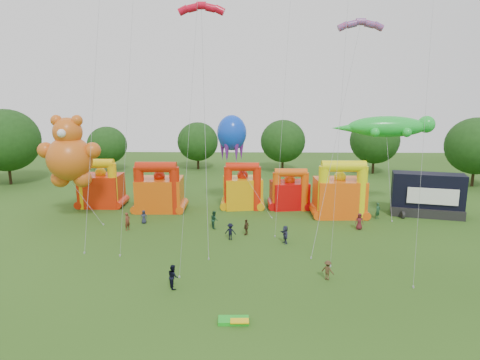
{
  "coord_description": "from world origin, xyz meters",
  "views": [
    {
      "loc": [
        1.5,
        -24.12,
        14.81
      ],
      "look_at": [
        0.66,
        18.0,
        5.99
      ],
      "focal_mm": 32.0,
      "sensor_mm": 36.0,
      "label": 1
    }
  ],
  "objects_px": {
    "bouncy_castle_0": "(101,188)",
    "gecko_kite": "(388,139)",
    "stage_trailer": "(427,195)",
    "spectator_4": "(246,227)",
    "teddy_bear_kite": "(72,162)",
    "spectator_0": "(144,217)",
    "octopus_kite": "(246,171)",
    "bouncy_castle_2": "(243,190)"
  },
  "relations": [
    {
      "from": "bouncy_castle_0",
      "to": "gecko_kite",
      "type": "relative_size",
      "value": 0.51
    },
    {
      "from": "stage_trailer",
      "to": "spectator_4",
      "type": "distance_m",
      "value": 23.12
    },
    {
      "from": "teddy_bear_kite",
      "to": "stage_trailer",
      "type": "bearing_deg",
      "value": 4.41
    },
    {
      "from": "stage_trailer",
      "to": "spectator_0",
      "type": "height_order",
      "value": "stage_trailer"
    },
    {
      "from": "spectator_4",
      "to": "octopus_kite",
      "type": "bearing_deg",
      "value": -150.78
    },
    {
      "from": "bouncy_castle_2",
      "to": "spectator_4",
      "type": "distance_m",
      "value": 10.78
    },
    {
      "from": "stage_trailer",
      "to": "gecko_kite",
      "type": "height_order",
      "value": "gecko_kite"
    },
    {
      "from": "bouncy_castle_0",
      "to": "spectator_0",
      "type": "height_order",
      "value": "bouncy_castle_0"
    },
    {
      "from": "bouncy_castle_2",
      "to": "spectator_0",
      "type": "relative_size",
      "value": 3.97
    },
    {
      "from": "bouncy_castle_0",
      "to": "bouncy_castle_2",
      "type": "distance_m",
      "value": 18.44
    },
    {
      "from": "spectator_0",
      "to": "spectator_4",
      "type": "height_order",
      "value": "spectator_4"
    },
    {
      "from": "bouncy_castle_0",
      "to": "teddy_bear_kite",
      "type": "height_order",
      "value": "teddy_bear_kite"
    },
    {
      "from": "gecko_kite",
      "to": "bouncy_castle_2",
      "type": "bearing_deg",
      "value": 176.5
    },
    {
      "from": "bouncy_castle_0",
      "to": "spectator_0",
      "type": "relative_size",
      "value": 4.2
    },
    {
      "from": "spectator_4",
      "to": "spectator_0",
      "type": "bearing_deg",
      "value": -79.4
    },
    {
      "from": "bouncy_castle_2",
      "to": "spectator_4",
      "type": "xyz_separation_m",
      "value": [
        0.54,
        -10.66,
        -1.48
      ]
    },
    {
      "from": "bouncy_castle_0",
      "to": "bouncy_castle_2",
      "type": "xyz_separation_m",
      "value": [
        18.43,
        -0.39,
        -0.12
      ]
    },
    {
      "from": "stage_trailer",
      "to": "gecko_kite",
      "type": "relative_size",
      "value": 0.69
    },
    {
      "from": "gecko_kite",
      "to": "octopus_kite",
      "type": "relative_size",
      "value": 1.06
    },
    {
      "from": "bouncy_castle_0",
      "to": "spectator_0",
      "type": "xyz_separation_m",
      "value": [
        7.3,
        -7.31,
        -1.68
      ]
    },
    {
      "from": "bouncy_castle_2",
      "to": "stage_trailer",
      "type": "xyz_separation_m",
      "value": [
        22.28,
        -2.97,
        0.18
      ]
    },
    {
      "from": "spectator_4",
      "to": "teddy_bear_kite",
      "type": "bearing_deg",
      "value": -74.49
    },
    {
      "from": "stage_trailer",
      "to": "octopus_kite",
      "type": "xyz_separation_m",
      "value": [
        -21.87,
        1.74,
        2.49
      ]
    },
    {
      "from": "bouncy_castle_0",
      "to": "teddy_bear_kite",
      "type": "bearing_deg",
      "value": -96.27
    },
    {
      "from": "bouncy_castle_0",
      "to": "octopus_kite",
      "type": "xyz_separation_m",
      "value": [
        18.84,
        -1.62,
        2.55
      ]
    },
    {
      "from": "gecko_kite",
      "to": "stage_trailer",
      "type": "bearing_deg",
      "value": -22.3
    },
    {
      "from": "stage_trailer",
      "to": "gecko_kite",
      "type": "bearing_deg",
      "value": 157.7
    },
    {
      "from": "stage_trailer",
      "to": "spectator_0",
      "type": "xyz_separation_m",
      "value": [
        -33.41,
        -3.95,
        -1.74
      ]
    },
    {
      "from": "bouncy_castle_0",
      "to": "stage_trailer",
      "type": "xyz_separation_m",
      "value": [
        40.71,
        -3.36,
        0.06
      ]
    },
    {
      "from": "teddy_bear_kite",
      "to": "bouncy_castle_2",
      "type": "bearing_deg",
      "value": 17.84
    },
    {
      "from": "bouncy_castle_0",
      "to": "stage_trailer",
      "type": "bearing_deg",
      "value": -4.72
    },
    {
      "from": "teddy_bear_kite",
      "to": "spectator_0",
      "type": "xyz_separation_m",
      "value": [
        8.02,
        -0.76,
        -6.18
      ]
    },
    {
      "from": "bouncy_castle_2",
      "to": "spectator_0",
      "type": "bearing_deg",
      "value": -148.14
    },
    {
      "from": "stage_trailer",
      "to": "octopus_kite",
      "type": "relative_size",
      "value": 0.72
    },
    {
      "from": "teddy_bear_kite",
      "to": "spectator_0",
      "type": "bearing_deg",
      "value": -5.38
    },
    {
      "from": "teddy_bear_kite",
      "to": "bouncy_castle_0",
      "type": "bearing_deg",
      "value": 83.73
    },
    {
      "from": "spectator_0",
      "to": "octopus_kite",
      "type": "bearing_deg",
      "value": 14.66
    },
    {
      "from": "stage_trailer",
      "to": "gecko_kite",
      "type": "xyz_separation_m",
      "value": [
        -4.59,
        1.88,
        6.51
      ]
    },
    {
      "from": "bouncy_castle_2",
      "to": "bouncy_castle_0",
      "type": "bearing_deg",
      "value": 178.77
    },
    {
      "from": "bouncy_castle_0",
      "to": "spectator_0",
      "type": "bearing_deg",
      "value": -45.06
    },
    {
      "from": "teddy_bear_kite",
      "to": "spectator_4",
      "type": "bearing_deg",
      "value": -12.87
    },
    {
      "from": "spectator_0",
      "to": "bouncy_castle_2",
      "type": "bearing_deg",
      "value": 20.26
    }
  ]
}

